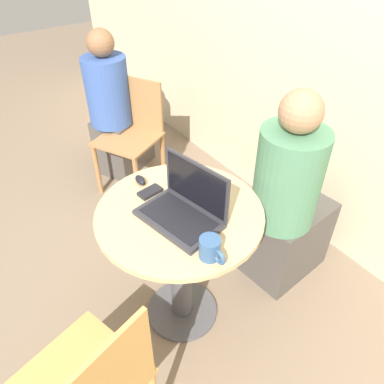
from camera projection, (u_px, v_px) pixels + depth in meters
ground_plane at (182, 311)px, 2.09m from camera, size 12.00×12.00×0.00m
back_wall at (372, 33)px, 1.78m from camera, size 7.00×0.05×2.60m
round_table at (180, 246)px, 1.76m from camera, size 0.74×0.74×0.74m
laptop at (185, 207)px, 1.57m from camera, size 0.38×0.28×0.24m
cell_phone at (150, 192)px, 1.72m from camera, size 0.07×0.12×0.02m
computer_mouse at (140, 180)px, 1.77m from camera, size 0.07×0.04×0.04m
coffee_cup at (211, 249)px, 1.39m from camera, size 0.13×0.08×0.09m
person_seated at (288, 209)px, 2.01m from camera, size 0.35×0.52×1.19m
chair_background at (133, 135)px, 2.75m from camera, size 0.54×0.54×0.82m
person_background at (116, 117)px, 2.88m from camera, size 0.46×0.53×1.14m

